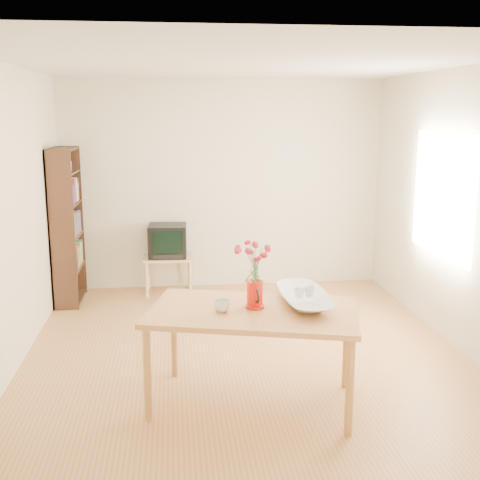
{
  "coord_description": "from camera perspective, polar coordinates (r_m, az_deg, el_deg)",
  "views": [
    {
      "loc": [
        -0.63,
        -5.25,
        2.18
      ],
      "look_at": [
        0.0,
        0.3,
        1.0
      ],
      "focal_mm": 45.0,
      "sensor_mm": 36.0,
      "label": 1
    }
  ],
  "objects": [
    {
      "name": "teacup_a",
      "position": [
        4.59,
        5.64,
        -3.66
      ],
      "size": [
        0.09,
        0.09,
        0.06
      ],
      "primitive_type": "imported",
      "rotation": [
        0.0,
        0.0,
        0.55
      ],
      "color": "white",
      "rests_on": "bowl"
    },
    {
      "name": "table",
      "position": [
        4.52,
        1.24,
        -7.49
      ],
      "size": [
        1.71,
        1.24,
        0.75
      ],
      "rotation": [
        0.0,
        0.0,
        -0.26
      ],
      "color": "#B7773E",
      "rests_on": "ground"
    },
    {
      "name": "teacup_b",
      "position": [
        4.63,
        6.62,
        -3.52
      ],
      "size": [
        0.07,
        0.07,
        0.07
      ],
      "primitive_type": "imported",
      "rotation": [
        0.0,
        0.0,
        1.58
      ],
      "color": "white",
      "rests_on": "bowl"
    },
    {
      "name": "bowl",
      "position": [
        4.59,
        6.14,
        -3.03
      ],
      "size": [
        0.54,
        0.54,
        0.5
      ],
      "primitive_type": "imported",
      "rotation": [
        0.0,
        0.0,
        0.02
      ],
      "color": "white",
      "rests_on": "table"
    },
    {
      "name": "tv_stand",
      "position": [
        7.44,
        -6.83,
        -2.09
      ],
      "size": [
        0.6,
        0.45,
        0.46
      ],
      "color": "tan",
      "rests_on": "ground"
    },
    {
      "name": "mug",
      "position": [
        4.44,
        -1.72,
        -6.26
      ],
      "size": [
        0.13,
        0.13,
        0.09
      ],
      "primitive_type": "imported",
      "rotation": [
        0.0,
        0.0,
        2.98
      ],
      "color": "white",
      "rests_on": "table"
    },
    {
      "name": "room",
      "position": [
        5.36,
        0.67,
        2.51
      ],
      "size": [
        4.5,
        4.5,
        4.5
      ],
      "color": "#A26D39",
      "rests_on": "ground"
    },
    {
      "name": "flowers",
      "position": [
        4.44,
        1.43,
        -1.9
      ],
      "size": [
        0.24,
        0.24,
        0.34
      ],
      "primitive_type": null,
      "color": "#DB3349",
      "rests_on": "pitcher"
    },
    {
      "name": "pitcher",
      "position": [
        4.51,
        1.41,
        -5.28
      ],
      "size": [
        0.14,
        0.22,
        0.21
      ],
      "rotation": [
        0.0,
        0.0,
        0.09
      ],
      "color": "red",
      "rests_on": "table"
    },
    {
      "name": "bookshelf",
      "position": [
        7.23,
        -16.05,
        0.79
      ],
      "size": [
        0.28,
        0.7,
        1.8
      ],
      "color": "black",
      "rests_on": "ground"
    },
    {
      "name": "television",
      "position": [
        7.39,
        -6.88,
        -0.0
      ],
      "size": [
        0.47,
        0.44,
        0.39
      ],
      "rotation": [
        0.0,
        0.0,
        -0.04
      ],
      "color": "black",
      "rests_on": "tv_stand"
    }
  ]
}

